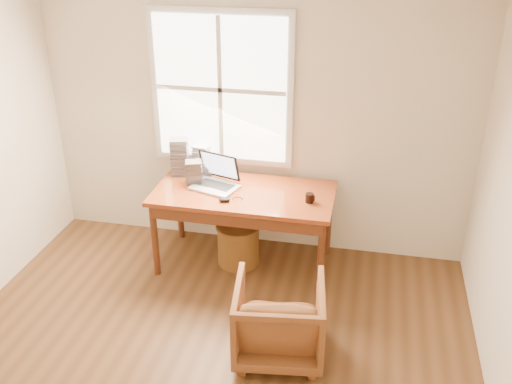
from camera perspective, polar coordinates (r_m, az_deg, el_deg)
room_shell at (r=3.41m, az=-7.95°, el=-3.17°), size 4.04×4.54×2.64m
desk at (r=5.07m, az=-1.21°, el=-0.15°), size 1.60×0.80×0.04m
armchair at (r=4.28m, az=2.32°, el=-12.58°), size 0.73×0.74×0.60m
wicker_stool at (r=5.34m, az=-1.78°, el=-5.27°), size 0.39×0.39×0.39m
laptop at (r=5.07m, az=-4.21°, el=1.80°), size 0.48×0.49×0.28m
mouse at (r=4.88m, az=-3.17°, el=-0.79°), size 0.11×0.08×0.03m
coffee_mug at (r=4.88m, az=5.36°, el=-0.59°), size 0.08×0.08×0.08m
cd_stack_a at (r=5.39m, az=-5.44°, el=3.25°), size 0.15×0.13×0.28m
cd_stack_b at (r=5.20m, az=-6.22°, el=1.98°), size 0.17×0.16×0.22m
cd_stack_c at (r=5.38m, az=-7.64°, el=3.52°), size 0.18×0.17×0.35m
cd_stack_d at (r=5.39m, az=-5.09°, el=2.71°), size 0.16×0.14×0.18m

